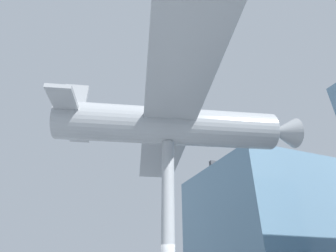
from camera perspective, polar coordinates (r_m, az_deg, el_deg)
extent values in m
cube|color=#60849E|center=(24.98, 20.73, -20.14)|extent=(11.16, 10.48, 9.46)
cube|color=#383A3F|center=(26.08, 18.81, -9.26)|extent=(0.36, 9.95, 0.60)
cylinder|color=#999EA3|center=(10.85, 0.00, -19.94)|extent=(0.53, 0.53, 6.71)
cylinder|color=#93999E|center=(12.24, 0.00, 0.00)|extent=(4.24, 10.19, 1.74)
cube|color=#93999E|center=(12.24, 0.00, 0.00)|extent=(14.97, 6.05, 0.18)
cube|color=#93999E|center=(12.65, -20.40, 1.65)|extent=(4.86, 2.18, 0.18)
cube|color=#93999E|center=(13.12, -19.71, 5.15)|extent=(0.45, 1.11, 1.77)
cone|color=#93999E|center=(14.00, 23.72, -1.31)|extent=(1.75, 1.59, 1.48)
sphere|color=black|center=(14.42, 26.51, -1.45)|extent=(0.44, 0.44, 0.44)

